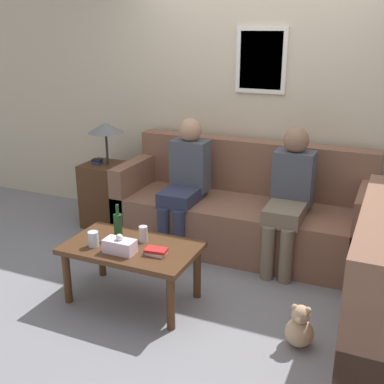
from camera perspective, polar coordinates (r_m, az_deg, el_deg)
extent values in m
plane|color=gray|center=(4.26, 3.65, -9.01)|extent=(16.00, 16.00, 0.00)
cube|color=beige|center=(4.73, 8.11, 10.38)|extent=(9.00, 0.06, 2.60)
cube|color=silver|center=(4.65, 8.20, 15.19)|extent=(0.48, 0.02, 0.60)
cube|color=silver|center=(4.64, 8.17, 15.18)|extent=(0.40, 0.01, 0.52)
cube|color=brown|center=(4.55, 5.72, -3.87)|extent=(2.32, 0.86, 0.47)
cube|color=brown|center=(4.69, 7.18, 3.08)|extent=(2.32, 0.20, 0.51)
cube|color=brown|center=(4.91, -6.37, -0.39)|extent=(0.14, 0.86, 0.75)
cube|color=brown|center=(4.32, 19.65, -4.23)|extent=(0.14, 0.86, 0.75)
cube|color=brown|center=(3.15, 20.74, -6.27)|extent=(0.20, 1.49, 0.51)
cube|color=#4C2D19|center=(3.64, -7.19, -6.60)|extent=(0.99, 0.58, 0.04)
cylinder|color=#4C2D19|center=(3.80, -14.59, -9.77)|extent=(0.06, 0.06, 0.42)
cylinder|color=#4C2D19|center=(3.38, -2.54, -12.97)|extent=(0.06, 0.06, 0.42)
cylinder|color=#4C2D19|center=(4.13, -10.67, -7.05)|extent=(0.06, 0.06, 0.42)
cylinder|color=#4C2D19|center=(3.75, 0.61, -9.54)|extent=(0.06, 0.06, 0.42)
cube|color=#4C2D19|center=(5.10, -10.22, -0.31)|extent=(0.41, 0.41, 0.67)
cylinder|color=#262628|center=(4.93, -10.07, 5.19)|extent=(0.02, 0.02, 0.35)
cone|color=slate|center=(4.88, -10.21, 7.52)|extent=(0.35, 0.35, 0.10)
cube|color=navy|center=(5.01, -11.16, 3.45)|extent=(0.09, 0.07, 0.02)
cube|color=black|center=(5.01, -11.18, 3.72)|extent=(0.10, 0.08, 0.02)
cylinder|color=#19421E|center=(3.74, -8.75, -4.01)|extent=(0.07, 0.07, 0.19)
cylinder|color=#19421E|center=(3.69, -8.86, -2.08)|extent=(0.02, 0.02, 0.08)
cylinder|color=silver|center=(3.64, -11.61, -5.48)|extent=(0.08, 0.08, 0.11)
cube|color=beige|center=(3.47, -4.28, -7.21)|extent=(0.14, 0.09, 0.02)
cube|color=red|center=(3.46, -4.29, -6.88)|extent=(0.16, 0.11, 0.02)
cylinder|color=#BCBCC1|center=(3.66, -5.79, -4.96)|extent=(0.07, 0.07, 0.12)
cube|color=silver|center=(3.51, -8.56, -6.37)|extent=(0.23, 0.12, 0.10)
sphere|color=white|center=(3.48, -8.61, -5.33)|extent=(0.05, 0.05, 0.05)
cube|color=#2D334C|center=(4.41, -1.31, -0.55)|extent=(0.31, 0.43, 0.14)
cylinder|color=#2D334C|center=(4.37, -3.37, -4.78)|extent=(0.11, 0.11, 0.47)
cylinder|color=#2D334C|center=(4.31, -1.55, -5.12)|extent=(0.11, 0.11, 0.47)
cube|color=#474C56|center=(4.53, -0.19, 3.17)|extent=(0.34, 0.22, 0.48)
sphere|color=tan|center=(4.44, -0.20, 7.37)|extent=(0.21, 0.21, 0.21)
cube|color=#756651|center=(4.12, 11.03, -2.39)|extent=(0.31, 0.47, 0.14)
cylinder|color=#756651|center=(4.04, 8.96, -7.11)|extent=(0.11, 0.11, 0.47)
cylinder|color=#756651|center=(4.01, 11.08, -7.45)|extent=(0.11, 0.11, 0.47)
cube|color=#474C56|center=(4.26, 11.95, 1.64)|extent=(0.34, 0.22, 0.47)
sphere|color=#8C664C|center=(4.17, 12.26, 6.04)|extent=(0.22, 0.22, 0.22)
sphere|color=tan|center=(3.37, 12.60, -15.94)|extent=(0.19, 0.19, 0.19)
sphere|color=tan|center=(3.29, 12.77, -13.96)|extent=(0.12, 0.12, 0.12)
sphere|color=tan|center=(3.27, 12.07, -13.20)|extent=(0.04, 0.04, 0.04)
sphere|color=tan|center=(3.26, 13.59, -13.45)|extent=(0.04, 0.04, 0.04)
sphere|color=beige|center=(3.25, 12.59, -14.51)|extent=(0.05, 0.05, 0.05)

